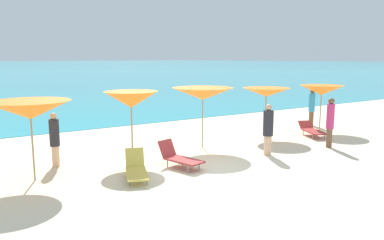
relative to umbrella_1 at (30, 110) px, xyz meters
name	(u,v)px	position (x,y,z in m)	size (l,w,h in m)	color
ground_plane	(101,126)	(4.69, 7.95, -2.12)	(50.00, 100.00, 0.30)	beige
umbrella_1	(30,110)	(0.00, 0.00, 0.00)	(2.32, 2.32, 2.22)	#9E7F59
umbrella_2	(131,100)	(3.20, 0.61, 0.03)	(1.90, 1.90, 2.28)	#9E7F59
umbrella_3	(203,94)	(6.12, 0.73, 0.07)	(2.52, 2.52, 2.26)	#9E7F59
umbrella_4	(266,92)	(9.54, 0.94, -0.06)	(2.20, 2.20, 2.10)	#9E7F59
umbrella_5	(322,90)	(12.68, 0.58, -0.09)	(1.95, 1.95, 2.11)	#9E7F59
lounge_chair_0	(312,130)	(11.27, -0.14, -1.70)	(1.23, 1.77, 0.56)	#A53333
lounge_chair_2	(179,157)	(4.01, -1.05, -1.64)	(0.95, 1.60, 0.78)	#A53333
lounge_chair_3	(136,169)	(2.45, -1.31, -1.70)	(1.05, 1.64, 0.72)	#D8BF4C
beachgoer_0	(330,121)	(10.14, -1.87, -0.94)	(0.28, 0.28, 1.88)	brown
beachgoer_1	(55,138)	(0.84, 1.14, -1.07)	(0.30, 0.30, 1.69)	#DBAA84
beachgoer_2	(312,106)	(13.36, 1.66, -0.98)	(0.30, 0.30, 1.84)	brown
beachgoer_3	(268,128)	(7.40, -1.42, -1.03)	(0.35, 0.35, 1.78)	#DBAA84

